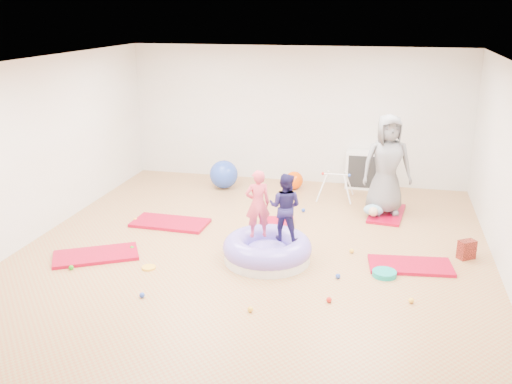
# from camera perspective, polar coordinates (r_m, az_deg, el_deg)

# --- Properties ---
(room) EXTENTS (7.01, 8.01, 2.81)m
(room) POSITION_cam_1_polar(r_m,az_deg,el_deg) (8.07, -0.48, 2.74)
(room) COLOR #A28952
(room) RESTS_ON ground
(gym_mat_front_left) EXTENTS (1.36, 1.12, 0.05)m
(gym_mat_front_left) POSITION_cam_1_polar(r_m,az_deg,el_deg) (8.81, -15.72, -6.12)
(gym_mat_front_left) COLOR #9E042C
(gym_mat_front_left) RESTS_ON ground
(gym_mat_mid_left) EXTENTS (1.29, 0.68, 0.05)m
(gym_mat_mid_left) POSITION_cam_1_polar(r_m,az_deg,el_deg) (9.82, -8.57, -3.07)
(gym_mat_mid_left) COLOR #9E042C
(gym_mat_mid_left) RESTS_ON ground
(gym_mat_center_back) EXTENTS (0.69, 1.19, 0.05)m
(gym_mat_center_back) POSITION_cam_1_polar(r_m,az_deg,el_deg) (9.45, 1.89, -3.75)
(gym_mat_center_back) COLOR #9E042C
(gym_mat_center_back) RESTS_ON ground
(gym_mat_right) EXTENTS (1.22, 0.71, 0.05)m
(gym_mat_right) POSITION_cam_1_polar(r_m,az_deg,el_deg) (8.46, 15.18, -7.12)
(gym_mat_right) COLOR #9E042C
(gym_mat_right) RESTS_ON ground
(gym_mat_rear_right) EXTENTS (0.68, 1.17, 0.05)m
(gym_mat_rear_right) POSITION_cam_1_polar(r_m,az_deg,el_deg) (10.42, 12.92, -2.11)
(gym_mat_rear_right) COLOR #9E042C
(gym_mat_rear_right) RESTS_ON ground
(inflatable_cushion) EXTENTS (1.30, 1.30, 0.41)m
(inflatable_cushion) POSITION_cam_1_polar(r_m,az_deg,el_deg) (8.33, 1.13, -5.83)
(inflatable_cushion) COLOR silver
(inflatable_cushion) RESTS_ON ground
(child_pink) EXTENTS (0.43, 0.37, 1.01)m
(child_pink) POSITION_cam_1_polar(r_m,az_deg,el_deg) (8.18, 0.17, -0.85)
(child_pink) COLOR #DB4054
(child_pink) RESTS_ON inflatable_cushion
(child_navy) EXTENTS (0.52, 0.43, 0.99)m
(child_navy) POSITION_cam_1_polar(r_m,az_deg,el_deg) (8.10, 2.93, -1.16)
(child_navy) COLOR #1A1544
(child_navy) RESTS_ON inflatable_cushion
(adult_caregiver) EXTENTS (0.98, 0.76, 1.76)m
(adult_caregiver) POSITION_cam_1_polar(r_m,az_deg,el_deg) (10.15, 12.97, 2.69)
(adult_caregiver) COLOR slate
(adult_caregiver) RESTS_ON gym_mat_rear_right
(infant) EXTENTS (0.35, 0.35, 0.20)m
(infant) POSITION_cam_1_polar(r_m,az_deg,el_deg) (10.15, 11.67, -1.81)
(infant) COLOR #7DB0CF
(infant) RESTS_ON gym_mat_rear_right
(ball_pit_balls) EXTENTS (4.71, 3.74, 0.07)m
(ball_pit_balls) POSITION_cam_1_polar(r_m,az_deg,el_deg) (8.21, -1.29, -7.14)
(ball_pit_balls) COLOR yellow
(ball_pit_balls) RESTS_ON ground
(exercise_ball_blue) EXTENTS (0.57, 0.57, 0.57)m
(exercise_ball_blue) POSITION_cam_1_polar(r_m,az_deg,el_deg) (11.61, -3.24, 1.77)
(exercise_ball_blue) COLOR #2543AF
(exercise_ball_blue) RESTS_ON ground
(exercise_ball_orange) EXTENTS (0.36, 0.36, 0.36)m
(exercise_ball_orange) POSITION_cam_1_polar(r_m,az_deg,el_deg) (11.58, 3.83, 1.17)
(exercise_ball_orange) COLOR #EB4B01
(exercise_ball_orange) RESTS_ON ground
(infant_play_gym) EXTENTS (0.67, 0.64, 0.52)m
(infant_play_gym) POSITION_cam_1_polar(r_m,az_deg,el_deg) (10.98, 7.97, 0.97)
(infant_play_gym) COLOR white
(infant_play_gym) RESTS_ON ground
(cube_shelf) EXTENTS (0.76, 0.37, 0.76)m
(cube_shelf) POSITION_cam_1_polar(r_m,az_deg,el_deg) (11.79, 10.83, 2.19)
(cube_shelf) COLOR white
(cube_shelf) RESTS_ON ground
(balance_disc) EXTENTS (0.33, 0.33, 0.07)m
(balance_disc) POSITION_cam_1_polar(r_m,az_deg,el_deg) (8.10, 12.72, -7.96)
(balance_disc) COLOR #0D9388
(balance_disc) RESTS_ON ground
(backpack) EXTENTS (0.29, 0.26, 0.28)m
(backpack) POSITION_cam_1_polar(r_m,az_deg,el_deg) (8.94, 20.32, -5.42)
(backpack) COLOR #B62E1E
(backpack) RESTS_ON ground
(yellow_toy) EXTENTS (0.20, 0.20, 0.03)m
(yellow_toy) POSITION_cam_1_polar(r_m,az_deg,el_deg) (8.27, -10.68, -7.44)
(yellow_toy) COLOR yellow
(yellow_toy) RESTS_ON ground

